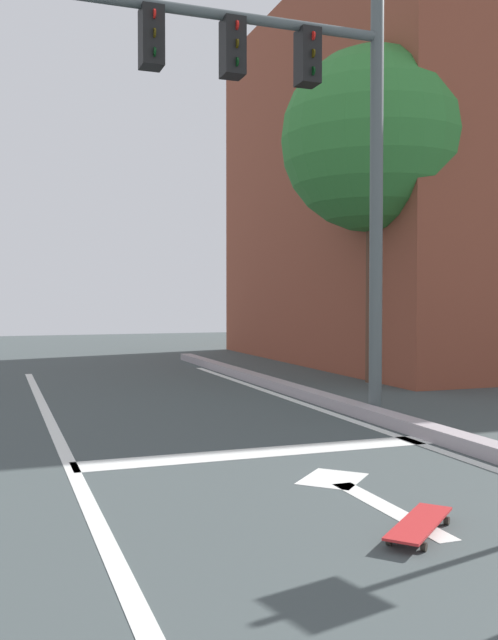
# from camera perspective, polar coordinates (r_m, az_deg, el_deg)

# --- Properties ---
(lane_line_center) EXTENTS (0.12, 20.00, 0.01)m
(lane_line_center) POSITION_cam_1_polar(r_m,az_deg,el_deg) (4.22, -10.93, -18.21)
(lane_line_center) COLOR silver
(lane_line_center) RESTS_ON ground
(stop_bar) EXTENTS (3.49, 0.40, 0.01)m
(stop_bar) POSITION_cam_1_polar(r_m,az_deg,el_deg) (6.72, 1.14, -10.59)
(stop_bar) COLOR silver
(stop_bar) RESTS_ON ground
(lane_arrow_stem) EXTENTS (0.16, 1.40, 0.01)m
(lane_arrow_stem) POSITION_cam_1_polar(r_m,az_deg,el_deg) (5.10, 11.18, -14.67)
(lane_arrow_stem) COLOR silver
(lane_arrow_stem) RESTS_ON ground
(lane_arrow_head) EXTENTS (0.71, 0.71, 0.01)m
(lane_arrow_head) POSITION_cam_1_polar(r_m,az_deg,el_deg) (5.81, 6.74, -12.57)
(lane_arrow_head) COLOR silver
(lane_arrow_head) RESTS_ON ground
(spare_skateboard) EXTENTS (0.74, 0.68, 0.08)m
(spare_skateboard) POSITION_cam_1_polar(r_m,az_deg,el_deg) (4.61, 13.56, -15.66)
(spare_skateboard) COLOR red
(spare_skateboard) RESTS_ON ground
(traffic_signal_mast) EXTENTS (3.78, 0.34, 5.07)m
(traffic_signal_mast) POSITION_cam_1_polar(r_m,az_deg,el_deg) (8.59, 3.72, 16.35)
(traffic_signal_mast) COLOR #50595B
(traffic_signal_mast) RESTS_ON ground
(roadside_tree) EXTENTS (3.11, 3.11, 5.66)m
(roadside_tree) POSITION_cam_1_polar(r_m,az_deg,el_deg) (12.49, 9.93, 14.04)
(roadside_tree) COLOR brown
(roadside_tree) RESTS_ON ground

